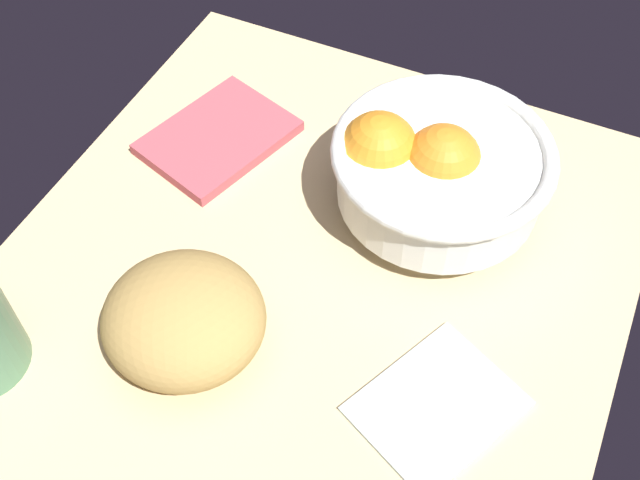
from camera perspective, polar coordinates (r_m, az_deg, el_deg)
ground_plane at (r=79.20cm, az=-0.50°, el=-2.72°), size 64.84×60.50×3.00cm
fruit_bowl at (r=79.33cm, az=8.33°, el=5.24°), size 22.38×22.38×11.09cm
bread_loaf at (r=70.84cm, az=-9.93°, el=-5.71°), size 16.48×16.89×8.26cm
napkin_folded at (r=89.82cm, az=-7.45°, el=7.46°), size 18.72×16.07×1.35cm
napkin_spare at (r=70.59cm, az=8.57°, el=-11.85°), size 16.98×15.63×0.90cm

